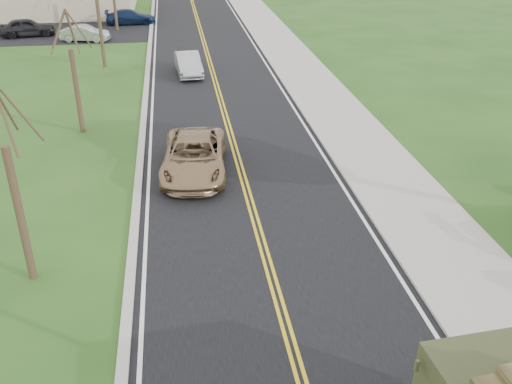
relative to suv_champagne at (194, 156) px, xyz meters
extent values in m
cube|color=black|center=(1.88, 23.44, -0.75)|extent=(8.00, 120.00, 0.01)
cube|color=#9E998E|center=(6.03, 23.44, -0.69)|extent=(0.30, 120.00, 0.12)
cube|color=#9E998E|center=(7.78, 23.44, -0.70)|extent=(3.20, 120.00, 0.10)
cube|color=#9E998E|center=(-2.27, 23.44, -0.70)|extent=(0.30, 120.00, 0.10)
cylinder|color=#38281C|center=(-5.12, -6.56, 1.35)|extent=(0.24, 0.24, 4.20)
cylinder|color=#38281C|center=(-4.64, -6.43, 4.38)|extent=(1.01, 0.33, 1.90)
cylinder|color=#38281C|center=(-5.08, -5.95, 4.30)|extent=(0.13, 1.29, 1.74)
cylinder|color=#38281C|center=(-4.85, -6.97, 4.38)|extent=(0.58, 0.90, 1.90)
cylinder|color=#38281C|center=(-5.12, 5.44, 1.23)|extent=(0.24, 0.24, 3.96)
cylinder|color=#38281C|center=(-4.67, 5.56, 4.08)|extent=(0.96, 0.32, 1.79)
cylinder|color=#38281C|center=(-5.09, 6.02, 4.01)|extent=(0.12, 1.22, 1.65)
cylinder|color=#38281C|center=(-5.55, 5.60, 4.08)|extent=(0.93, 0.41, 1.79)
cylinder|color=#38281C|center=(-5.48, 4.99, 4.01)|extent=(0.75, 0.99, 1.67)
cylinder|color=#38281C|center=(-4.86, 5.05, 4.08)|extent=(0.55, 0.85, 1.80)
cylinder|color=#38281C|center=(-5.12, 17.44, 1.47)|extent=(0.24, 0.24, 4.44)
cylinder|color=#38281C|center=(-5.12, 29.44, 1.29)|extent=(0.24, 0.24, 4.08)
cube|color=black|center=(-8.12, 29.44, -0.74)|extent=(18.00, 10.00, 0.02)
cube|color=black|center=(4.84, -13.44, 1.28)|extent=(2.13, 0.23, 0.68)
imported|color=#987855|center=(0.00, 0.00, 0.00)|extent=(2.99, 5.62, 1.50)
imported|color=#A8A8AC|center=(0.35, 14.72, -0.07)|extent=(1.75, 4.21, 1.36)
imported|color=black|center=(-12.08, 27.91, -0.02)|extent=(4.53, 2.49, 1.46)
imported|color=#A8A8AD|center=(-7.28, 25.44, -0.14)|extent=(3.92, 2.03, 1.23)
imported|color=#101F3D|center=(-4.07, 31.86, -0.12)|extent=(4.44, 1.96, 1.27)
camera|label=1|loc=(-0.58, -21.24, 9.26)|focal=40.00mm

